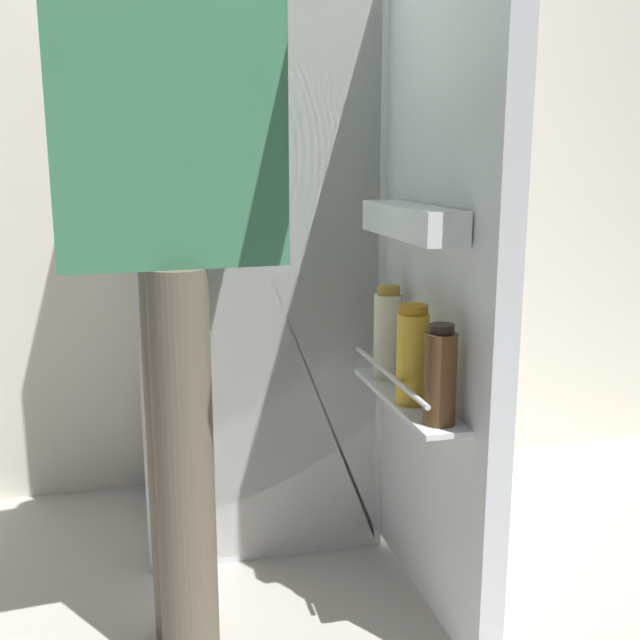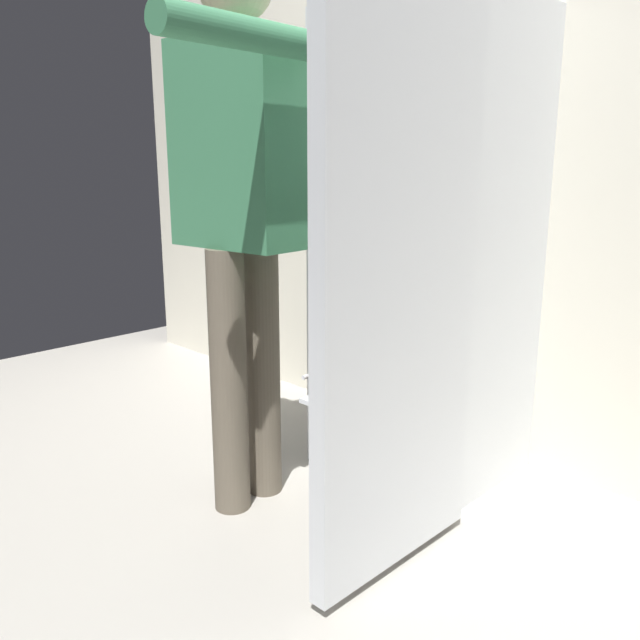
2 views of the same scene
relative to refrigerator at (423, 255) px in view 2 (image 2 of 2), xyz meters
name	(u,v)px [view 2 (image 2 of 2)]	position (x,y,z in m)	size (l,w,h in m)	color
ground_plane	(322,512)	(-0.03, -0.48, -0.82)	(5.13, 5.13, 0.00)	#B7B2A8
kitchen_wall	(481,128)	(-0.03, 0.39, 0.44)	(4.40, 0.10, 2.53)	silver
refrigerator	(423,255)	(0.00, 0.00, 0.00)	(0.70, 1.19, 1.65)	silver
person	(243,186)	(-0.27, -0.58, 0.25)	(0.60, 0.74, 1.76)	#665B4C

